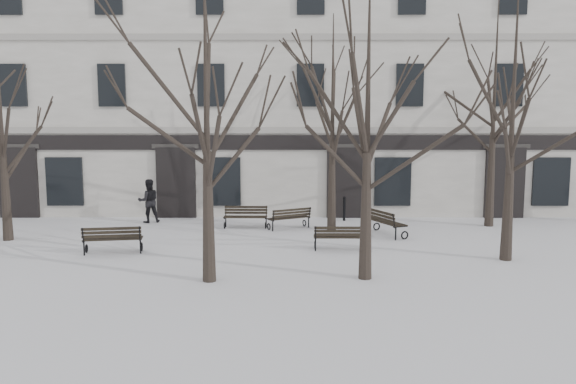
{
  "coord_description": "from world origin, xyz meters",
  "views": [
    {
      "loc": [
        1.17,
        -14.97,
        3.93
      ],
      "look_at": [
        1.12,
        3.0,
        1.68
      ],
      "focal_mm": 35.0,
      "sensor_mm": 36.0,
      "label": 1
    }
  ],
  "objects_px": {
    "tree_1": "(206,84)",
    "tree_3": "(514,87)",
    "bench_2": "(340,237)",
    "bench_3": "(246,216)",
    "bench_1": "(113,238)",
    "bench_5": "(384,221)",
    "bench_4": "(290,217)",
    "tree_2": "(368,89)"
  },
  "relations": [
    {
      "from": "tree_2",
      "to": "bench_4",
      "type": "relative_size",
      "value": 4.6
    },
    {
      "from": "bench_1",
      "to": "bench_2",
      "type": "height_order",
      "value": "bench_1"
    },
    {
      "from": "tree_1",
      "to": "tree_3",
      "type": "xyz_separation_m",
      "value": [
        8.2,
        2.18,
        0.06
      ]
    },
    {
      "from": "tree_3",
      "to": "bench_4",
      "type": "distance_m",
      "value": 8.94
    },
    {
      "from": "bench_3",
      "to": "bench_5",
      "type": "xyz_separation_m",
      "value": [
        4.95,
        -1.41,
        0.06
      ]
    },
    {
      "from": "tree_1",
      "to": "bench_2",
      "type": "distance_m",
      "value": 6.57
    },
    {
      "from": "bench_4",
      "to": "bench_3",
      "type": "bearing_deg",
      "value": -37.85
    },
    {
      "from": "tree_1",
      "to": "bench_4",
      "type": "distance_m",
      "value": 8.36
    },
    {
      "from": "tree_1",
      "to": "bench_4",
      "type": "xyz_separation_m",
      "value": [
        2.0,
        6.83,
        -4.39
      ]
    },
    {
      "from": "bench_2",
      "to": "bench_5",
      "type": "bearing_deg",
      "value": -126.97
    },
    {
      "from": "tree_3",
      "to": "bench_2",
      "type": "height_order",
      "value": "tree_3"
    },
    {
      "from": "tree_1",
      "to": "bench_5",
      "type": "distance_m",
      "value": 8.9
    },
    {
      "from": "bench_4",
      "to": "tree_1",
      "type": "bearing_deg",
      "value": 45.15
    },
    {
      "from": "bench_5",
      "to": "tree_2",
      "type": "bearing_deg",
      "value": 141.51
    },
    {
      "from": "bench_3",
      "to": "bench_5",
      "type": "bearing_deg",
      "value": -14.78
    },
    {
      "from": "tree_2",
      "to": "bench_1",
      "type": "height_order",
      "value": "tree_2"
    },
    {
      "from": "bench_1",
      "to": "tree_2",
      "type": "bearing_deg",
      "value": 150.81
    },
    {
      "from": "tree_2",
      "to": "bench_5",
      "type": "bearing_deg",
      "value": 75.62
    },
    {
      "from": "tree_1",
      "to": "bench_1",
      "type": "height_order",
      "value": "tree_1"
    },
    {
      "from": "bench_4",
      "to": "tree_2",
      "type": "bearing_deg",
      "value": 77.57
    },
    {
      "from": "bench_4",
      "to": "bench_5",
      "type": "xyz_separation_m",
      "value": [
        3.3,
        -1.14,
        0.06
      ]
    },
    {
      "from": "bench_2",
      "to": "bench_4",
      "type": "bearing_deg",
      "value": -65.73
    },
    {
      "from": "bench_4",
      "to": "bench_5",
      "type": "relative_size",
      "value": 0.87
    },
    {
      "from": "tree_3",
      "to": "bench_3",
      "type": "distance_m",
      "value": 10.27
    },
    {
      "from": "bench_3",
      "to": "bench_4",
      "type": "relative_size",
      "value": 0.99
    },
    {
      "from": "bench_2",
      "to": "bench_5",
      "type": "height_order",
      "value": "bench_5"
    },
    {
      "from": "bench_1",
      "to": "bench_2",
      "type": "xyz_separation_m",
      "value": [
        6.84,
        0.47,
        -0.04
      ]
    },
    {
      "from": "tree_2",
      "to": "bench_3",
      "type": "relative_size",
      "value": 4.67
    },
    {
      "from": "tree_2",
      "to": "bench_2",
      "type": "height_order",
      "value": "tree_2"
    },
    {
      "from": "bench_2",
      "to": "bench_3",
      "type": "distance_m",
      "value": 4.9
    },
    {
      "from": "tree_1",
      "to": "bench_2",
      "type": "xyz_separation_m",
      "value": [
        3.54,
        3.37,
        -4.39
      ]
    },
    {
      "from": "tree_3",
      "to": "bench_3",
      "type": "xyz_separation_m",
      "value": [
        -7.85,
        4.92,
        -4.45
      ]
    },
    {
      "from": "tree_2",
      "to": "bench_4",
      "type": "distance_m",
      "value": 8.09
    },
    {
      "from": "tree_2",
      "to": "tree_3",
      "type": "distance_m",
      "value": 4.72
    },
    {
      "from": "tree_1",
      "to": "tree_3",
      "type": "distance_m",
      "value": 8.48
    },
    {
      "from": "tree_2",
      "to": "bench_4",
      "type": "height_order",
      "value": "tree_2"
    },
    {
      "from": "bench_4",
      "to": "bench_5",
      "type": "height_order",
      "value": "bench_5"
    },
    {
      "from": "tree_1",
      "to": "bench_3",
      "type": "distance_m",
      "value": 8.35
    },
    {
      "from": "bench_2",
      "to": "bench_4",
      "type": "relative_size",
      "value": 0.96
    },
    {
      "from": "tree_3",
      "to": "bench_5",
      "type": "bearing_deg",
      "value": 129.59
    },
    {
      "from": "tree_1",
      "to": "bench_4",
      "type": "bearing_deg",
      "value": 73.71
    },
    {
      "from": "bench_2",
      "to": "bench_3",
      "type": "bearing_deg",
      "value": -49.22
    }
  ]
}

